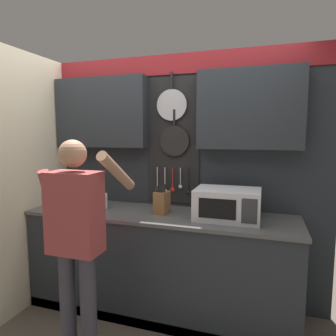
# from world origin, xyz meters

# --- Properties ---
(ground_plane) EXTENTS (14.00, 14.00, 0.00)m
(ground_plane) POSITION_xyz_m (0.00, 0.00, 0.00)
(ground_plane) COLOR brown
(base_cabinet_counter) EXTENTS (2.45, 0.67, 0.94)m
(base_cabinet_counter) POSITION_xyz_m (0.00, -0.00, 0.47)
(base_cabinet_counter) COLOR #23282D
(base_cabinet_counter) RESTS_ON ground_plane
(back_wall_unit) EXTENTS (3.02, 0.20, 2.42)m
(back_wall_unit) POSITION_xyz_m (-0.00, 0.30, 1.51)
(back_wall_unit) COLOR #23282D
(back_wall_unit) RESTS_ON ground_plane
(side_wall) EXTENTS (0.04, 1.60, 2.42)m
(side_wall) POSITION_xyz_m (-1.25, -0.38, 1.21)
(side_wall) COLOR beige
(side_wall) RESTS_ON ground_plane
(microwave) EXTENTS (0.54, 0.39, 0.26)m
(microwave) POSITION_xyz_m (0.61, 0.00, 1.07)
(microwave) COLOR silver
(microwave) RESTS_ON base_cabinet_counter
(knife_block) EXTENTS (0.12, 0.16, 0.29)m
(knife_block) POSITION_xyz_m (0.02, 0.00, 1.04)
(knife_block) COLOR brown
(knife_block) RESTS_ON base_cabinet_counter
(utensil_crock) EXTENTS (0.11, 0.11, 0.31)m
(utensil_crock) POSITION_xyz_m (-0.60, 0.00, 1.02)
(utensil_crock) COLOR white
(utensil_crock) RESTS_ON base_cabinet_counter
(person) EXTENTS (0.54, 0.58, 1.62)m
(person) POSITION_xyz_m (-0.40, -0.70, 0.96)
(person) COLOR #383842
(person) RESTS_ON ground_plane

